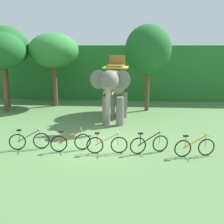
{
  "coord_description": "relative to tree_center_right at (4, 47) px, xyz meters",
  "views": [
    {
      "loc": [
        1.63,
        -12.22,
        4.41
      ],
      "look_at": [
        0.53,
        1.0,
        1.3
      ],
      "focal_mm": 46.41,
      "sensor_mm": 36.0,
      "label": 1
    }
  ],
  "objects": [
    {
      "name": "tree_left",
      "position": [
        9.93,
        -0.41,
        -0.12
      ],
      "size": [
        3.02,
        3.02,
        5.69
      ],
      "color": "brown",
      "rests_on": "ground"
    },
    {
      "name": "bike_black",
      "position": [
        9.77,
        -8.4,
        -3.82
      ],
      "size": [
        1.61,
        0.74,
        0.92
      ],
      "color": "black",
      "rests_on": "ground"
    },
    {
      "name": "elephant",
      "position": [
        7.97,
        -3.7,
        -2.01
      ],
      "size": [
        2.09,
        4.19,
        3.78
      ],
      "color": "slate",
      "rests_on": "ground"
    },
    {
      "name": "tree_far_right",
      "position": [
        0.5,
        -1.45,
        -0.23
      ],
      "size": [
        3.01,
        3.01,
        5.2
      ],
      "color": "brown",
      "rests_on": "ground"
    },
    {
      "name": "bike_green",
      "position": [
        4.66,
        -8.4,
        -3.82
      ],
      "size": [
        1.67,
        0.59,
        0.92
      ],
      "color": "black",
      "rests_on": "ground"
    },
    {
      "name": "tree_center",
      "position": [
        3.32,
        0.59,
        -0.23
      ],
      "size": [
        3.52,
        3.52,
        5.22
      ],
      "color": "brown",
      "rests_on": "ground"
    },
    {
      "name": "bike_pink",
      "position": [
        8.03,
        -8.61,
        -3.82
      ],
      "size": [
        1.7,
        0.52,
        0.92
      ],
      "color": "black",
      "rests_on": "ground"
    },
    {
      "name": "bike_red",
      "position": [
        6.47,
        -8.43,
        -3.82
      ],
      "size": [
        1.62,
        0.72,
        0.92
      ],
      "color": "black",
      "rests_on": "ground"
    },
    {
      "name": "tree_center_right",
      "position": [
        0.0,
        0.0,
        0.0
      ],
      "size": [
        3.41,
        3.41,
        5.68
      ],
      "color": "brown",
      "rests_on": "ground"
    },
    {
      "name": "foliage_hedge",
      "position": [
        7.55,
        5.97,
        -2.04
      ],
      "size": [
        36.0,
        6.0,
        4.33
      ],
      "primitive_type": "cube",
      "color": "#28702D",
      "rests_on": "ground"
    },
    {
      "name": "ground_plane",
      "position": [
        7.55,
        -7.63,
        -4.21
      ],
      "size": [
        80.0,
        80.0,
        0.0
      ],
      "primitive_type": "plane",
      "color": "#567F47"
    },
    {
      "name": "bike_orange",
      "position": [
        11.57,
        -8.63,
        -3.82
      ],
      "size": [
        1.68,
        0.58,
        0.92
      ],
      "color": "black",
      "rests_on": "ground"
    }
  ]
}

